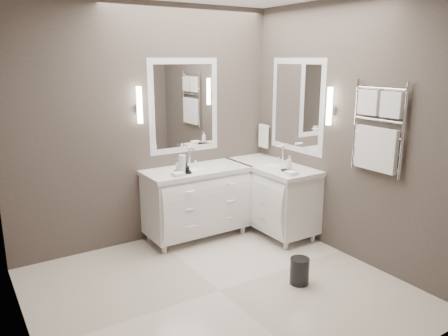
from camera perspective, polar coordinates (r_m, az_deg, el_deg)
floor at (r=4.21m, az=-0.64°, el=-15.79°), size 3.20×3.00×0.01m
wall_back at (r=5.04m, az=-9.81°, el=5.44°), size 3.20×0.01×2.70m
wall_front at (r=2.61m, az=17.08°, el=-3.09°), size 3.20×0.01×2.70m
wall_left at (r=3.20m, az=-25.89°, el=-0.75°), size 0.01×3.00×2.70m
wall_right at (r=4.76m, az=16.01°, el=4.58°), size 0.01×3.00×2.70m
vanity_back at (r=5.19m, az=-3.61°, el=-3.96°), size 1.24×0.59×0.97m
vanity_right at (r=5.40m, az=6.25°, el=-3.30°), size 0.59×1.24×0.97m
mirror_back at (r=5.19m, az=-5.21°, el=8.06°), size 0.90×0.02×1.10m
mirror_right at (r=5.28m, az=9.50°, el=8.02°), size 0.02×0.90×1.10m
sconce_back at (r=4.89m, az=-10.97°, el=7.99°), size 0.06×0.06×0.40m
sconce_right at (r=4.81m, az=13.60°, el=7.76°), size 0.06×0.06×0.40m
towel_bar_corner at (r=5.73m, az=5.19°, el=4.24°), size 0.03×0.22×0.30m
towel_ladder at (r=4.46m, az=19.41°, el=4.27°), size 0.06×0.58×0.90m
waste_bin at (r=4.33m, az=9.83°, el=-13.11°), size 0.22×0.22×0.26m
amenity_tray_back at (r=4.89m, az=-5.41°, el=-0.52°), size 0.20×0.17×0.03m
amenity_tray_right at (r=4.98m, az=8.49°, el=-0.37°), size 0.13×0.17×0.02m
water_bottle at (r=4.84m, az=-5.47°, el=0.47°), size 0.08×0.08×0.21m
soap_bottle_a at (r=4.87m, az=-5.86°, el=0.39°), size 0.07×0.07×0.13m
soap_bottle_b at (r=4.86m, az=-4.95°, el=0.15°), size 0.09×0.09×0.10m
soap_bottle_c at (r=4.95m, az=8.53°, el=0.69°), size 0.07×0.07×0.17m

